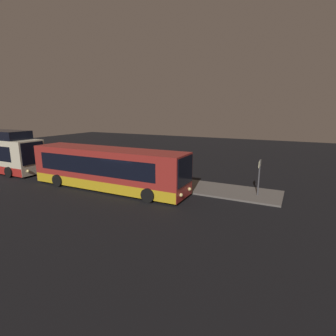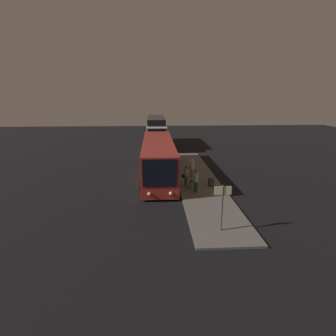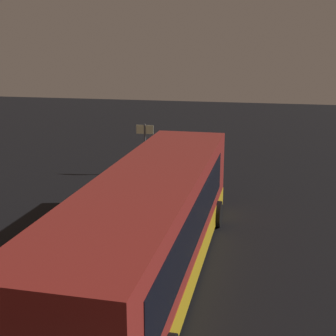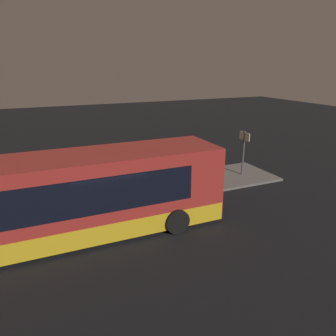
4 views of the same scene
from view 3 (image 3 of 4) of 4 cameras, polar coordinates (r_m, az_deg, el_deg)
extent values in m
plane|color=black|center=(14.82, 0.35, -10.08)|extent=(80.00, 80.00, 0.00)
cube|color=#605B56|center=(15.75, -11.48, -8.60)|extent=(20.00, 3.33, 0.12)
cube|color=maroon|center=(12.58, -1.99, -6.89)|extent=(12.36, 2.54, 2.84)
cube|color=gold|center=(13.01, -1.94, -11.28)|extent=(12.30, 2.56, 0.70)
cube|color=black|center=(12.18, -2.36, -5.92)|extent=(10.14, 2.57, 1.25)
cube|color=black|center=(18.26, 2.88, 1.33)|extent=(0.06, 2.24, 1.82)
sphere|color=#F9E58C|center=(18.77, 0.73, -2.65)|extent=(0.24, 0.24, 0.24)
sphere|color=#F9E58C|center=(18.55, 4.96, -2.92)|extent=(0.24, 0.24, 0.24)
cylinder|color=black|center=(17.08, -2.56, -4.97)|extent=(0.93, 0.30, 0.93)
cylinder|color=black|center=(16.64, 5.97, -5.59)|extent=(0.93, 0.30, 0.93)
cylinder|color=gray|center=(14.95, -11.31, -8.12)|extent=(0.34, 0.34, 0.73)
cylinder|color=silver|center=(14.71, -11.44, -5.68)|extent=(0.48, 0.48, 0.63)
sphere|color=beige|center=(14.56, -11.53, -4.07)|extent=(0.24, 0.24, 0.24)
cube|color=maroon|center=(14.77, -10.27, -6.63)|extent=(0.31, 0.22, 0.24)
cylinder|color=#2D2D33|center=(17.92, -6.17, -3.94)|extent=(0.32, 0.32, 0.78)
cylinder|color=#8CB766|center=(17.70, -6.23, -1.70)|extent=(0.46, 0.46, 0.68)
sphere|color=brown|center=(17.58, -6.27, -0.25)|extent=(0.25, 0.25, 0.25)
cube|color=#334C7F|center=(17.79, -5.30, -2.56)|extent=(0.31, 0.23, 0.24)
cylinder|color=#4C476B|center=(16.42, -6.10, -5.80)|extent=(0.34, 0.34, 0.72)
cylinder|color=#8CB766|center=(16.20, -6.17, -3.57)|extent=(0.48, 0.48, 0.63)
sphere|color=brown|center=(16.07, -6.21, -2.11)|extent=(0.24, 0.24, 0.24)
cube|color=black|center=(16.36, -5.22, -4.34)|extent=(0.31, 0.27, 0.24)
cube|color=#598C59|center=(16.99, -6.61, -5.19)|extent=(0.37, 0.28, 0.68)
cylinder|color=black|center=(16.84, -6.66, -3.72)|extent=(0.02, 0.02, 0.24)
cylinder|color=#4C4C51|center=(22.90, -2.81, 2.38)|extent=(0.10, 0.10, 2.42)
cube|color=beige|center=(22.72, -2.84, 4.72)|extent=(0.04, 0.85, 0.43)
cylinder|color=#2D4C33|center=(17.38, -11.62, -4.99)|extent=(0.44, 0.44, 0.65)
camera|label=1|loc=(26.51, 39.84, 10.29)|focal=28.00mm
camera|label=2|loc=(33.55, 8.41, 15.54)|focal=28.00mm
camera|label=4|loc=(13.50, 50.27, 8.62)|focal=35.00mm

